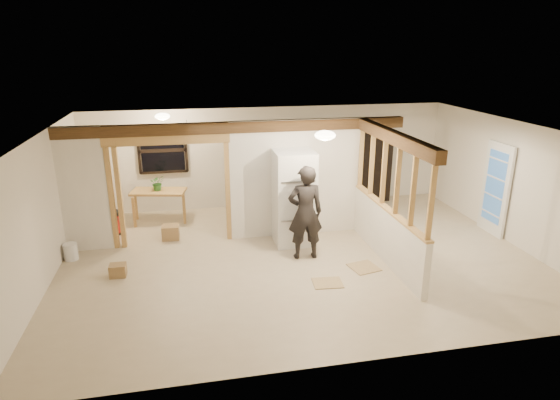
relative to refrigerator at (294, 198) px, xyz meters
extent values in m
cube|color=#BDAC8C|center=(-0.06, -0.75, -0.98)|extent=(9.00, 6.50, 0.01)
cube|color=white|center=(-0.06, -0.75, 1.53)|extent=(9.00, 6.50, 0.01)
cube|color=silver|center=(-0.06, 2.50, 0.28)|extent=(9.00, 0.01, 2.50)
cube|color=silver|center=(-0.06, -4.00, 0.28)|extent=(9.00, 0.01, 2.50)
cube|color=silver|center=(-4.56, -0.75, 0.28)|extent=(0.01, 6.50, 2.50)
cube|color=silver|center=(4.44, -0.75, 0.28)|extent=(0.01, 6.50, 2.50)
cube|color=silver|center=(-4.11, 0.45, 0.28)|extent=(0.90, 0.12, 2.50)
cube|color=silver|center=(0.14, 0.45, 0.28)|extent=(2.80, 0.12, 2.50)
cube|color=tan|center=(-2.46, 0.45, 0.13)|extent=(2.46, 0.14, 2.20)
cube|color=#4E341A|center=(-1.06, 0.45, 1.41)|extent=(7.00, 0.18, 0.22)
cube|color=#4E341A|center=(1.54, -1.15, 1.41)|extent=(0.18, 3.30, 0.22)
cube|color=silver|center=(1.54, -1.15, -0.47)|extent=(0.12, 3.20, 1.00)
cube|color=tan|center=(1.54, -1.15, 0.69)|extent=(0.14, 3.20, 1.32)
cube|color=black|center=(-2.66, 2.42, 0.58)|extent=(1.12, 0.10, 1.10)
cube|color=white|center=(4.36, -0.35, 0.03)|extent=(0.12, 0.86, 2.00)
ellipsoid|color=#FFEABF|center=(0.24, -1.25, 1.51)|extent=(0.36, 0.36, 0.16)
ellipsoid|color=#FFEABF|center=(-2.56, 1.55, 1.51)|extent=(0.32, 0.32, 0.14)
ellipsoid|color=#FFD88C|center=(-2.06, 0.85, 1.21)|extent=(0.07, 0.07, 0.07)
cube|color=silver|center=(0.00, 0.00, 0.00)|extent=(0.80, 0.78, 1.94)
imported|color=#272525|center=(0.05, -0.78, -0.05)|extent=(0.69, 0.46, 1.84)
cube|color=tan|center=(-2.79, 1.76, -0.59)|extent=(1.31, 0.84, 0.76)
imported|color=#215821|center=(-2.79, 1.78, -0.03)|extent=(0.36, 0.32, 0.36)
cylinder|color=#A4150A|center=(-3.79, 1.17, -0.70)|extent=(0.41, 0.41, 0.54)
cube|color=black|center=(2.63, 2.27, -0.03)|extent=(0.94, 0.31, 1.88)
cylinder|color=white|center=(-4.40, 0.00, -0.81)|extent=(0.34, 0.34, 0.33)
cube|color=olive|center=(-2.53, 0.66, -0.82)|extent=(0.36, 0.32, 0.30)
cube|color=olive|center=(-3.96, 0.87, -0.85)|extent=(0.32, 0.32, 0.25)
cube|color=olive|center=(-3.42, -0.89, -0.86)|extent=(0.29, 0.23, 0.23)
cube|color=tan|center=(1.02, -1.44, -0.96)|extent=(0.58, 0.58, 0.02)
cube|color=tan|center=(0.18, -1.89, -0.96)|extent=(0.54, 0.45, 0.02)
camera|label=1|loc=(-2.06, -8.83, 2.99)|focal=30.00mm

